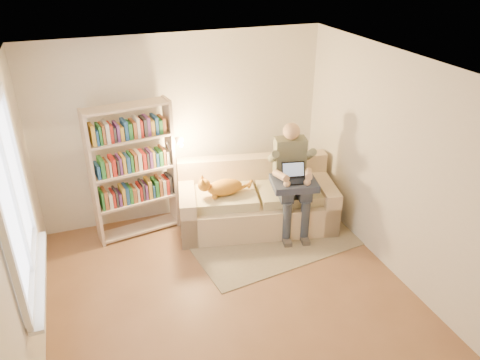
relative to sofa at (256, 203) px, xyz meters
name	(u,v)px	position (x,y,z in m)	size (l,w,h in m)	color
floor	(237,307)	(-0.83, -1.55, -0.33)	(4.50, 4.50, 0.00)	brown
ceiling	(237,76)	(-0.83, -1.55, 2.27)	(4.00, 4.50, 0.02)	white
wall_left	(17,247)	(-2.83, -1.55, 0.97)	(0.02, 4.50, 2.60)	silver
wall_right	(406,175)	(1.17, -1.55, 0.97)	(0.02, 4.50, 2.60)	silver
wall_back	(183,129)	(-0.83, 0.70, 0.97)	(4.00, 0.02, 2.60)	silver
window	(23,227)	(-2.78, -1.35, 1.05)	(0.12, 1.52, 1.69)	white
sofa	(256,203)	(0.00, 0.00, 0.00)	(2.28, 1.38, 0.91)	beige
person	(292,173)	(0.41, -0.25, 0.53)	(0.53, 0.72, 1.51)	slate
cat	(220,187)	(-0.53, -0.03, 0.36)	(0.75, 0.35, 0.27)	gold
blanket	(295,183)	(0.39, -0.39, 0.44)	(0.58, 0.48, 0.09)	#293148
laptop	(295,176)	(0.39, -0.38, 0.55)	(0.36, 0.33, 0.26)	black
bookshelf	(133,165)	(-1.60, 0.35, 0.69)	(1.26, 0.45, 1.85)	beige
rug	(274,240)	(0.08, -0.49, -0.32)	(2.22, 1.31, 0.01)	gray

